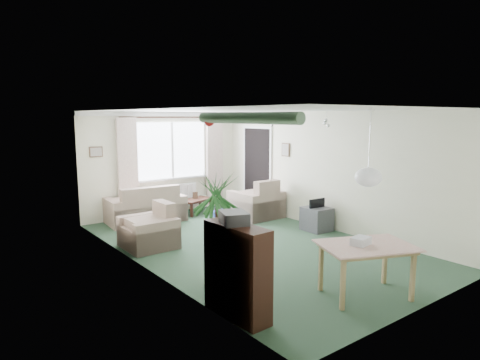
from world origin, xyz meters
TOP-DOWN VIEW (x-y plane):
  - ground at (0.00, 0.00)m, footprint 6.50×6.50m
  - window at (0.20, 3.23)m, footprint 1.80×0.03m
  - curtain_rod at (0.20, 3.15)m, footprint 2.60×0.03m
  - curtain_left at (-0.95, 3.13)m, footprint 0.45×0.08m
  - curtain_right at (1.35, 3.13)m, footprint 0.45×0.08m
  - radiator at (0.20, 3.19)m, footprint 1.20×0.10m
  - doorway at (1.99, 2.20)m, footprint 0.03×0.95m
  - pendant_lamp at (0.20, -2.30)m, footprint 0.36×0.36m
  - tinsel_garland at (-1.92, -2.30)m, footprint 1.60×1.60m
  - bauble_cluster_a at (1.30, 0.90)m, footprint 0.20×0.20m
  - bauble_cluster_b at (1.60, -0.30)m, footprint 0.20×0.20m
  - wall_picture_back at (-1.60, 3.23)m, footprint 0.28×0.03m
  - wall_picture_right at (1.98, 1.20)m, footprint 0.03×0.24m
  - sofa at (-0.73, 2.75)m, footprint 1.70×1.00m
  - armchair_corner at (1.46, 1.60)m, footprint 1.00×0.95m
  - armchair_left at (-1.50, 1.00)m, footprint 0.83×0.88m
  - coffee_table at (0.56, 2.75)m, footprint 0.88×0.65m
  - photo_frame at (0.55, 2.78)m, footprint 0.12×0.06m
  - bookshelf at (-1.84, -2.05)m, footprint 0.34×0.90m
  - hifi_box at (-1.84, -1.99)m, footprint 0.38×0.42m
  - houseplant at (-1.48, -1.12)m, footprint 0.84×0.84m
  - dining_table at (-0.19, -2.60)m, footprint 1.25×1.06m
  - gift_box at (-0.25, -2.55)m, footprint 0.28×0.22m
  - tv_cube at (1.70, -0.03)m, footprint 0.50×0.54m
  - pet_bed at (0.97, 2.09)m, footprint 0.71×0.71m

SIDE VIEW (x-z plane):
  - ground at x=0.00m, z-range 0.00..0.00m
  - pet_bed at x=0.97m, z-range 0.00..0.12m
  - coffee_table at x=0.56m, z-range 0.00..0.35m
  - tv_cube at x=1.70m, z-range 0.00..0.47m
  - dining_table at x=-0.19m, z-range 0.00..0.66m
  - armchair_left at x=-1.50m, z-range 0.00..0.78m
  - radiator at x=0.20m, z-range 0.12..0.68m
  - sofa at x=-0.73m, z-range 0.00..0.81m
  - photo_frame at x=0.55m, z-range 0.35..0.51m
  - armchair_corner at x=1.46m, z-range 0.00..0.89m
  - bookshelf at x=-1.84m, z-range 0.00..1.09m
  - gift_box at x=-0.25m, z-range 0.66..0.78m
  - houseplant at x=-1.48m, z-range 0.00..1.56m
  - doorway at x=1.99m, z-range 0.00..2.00m
  - hifi_box at x=-1.84m, z-range 1.09..1.23m
  - curtain_left at x=-0.95m, z-range 0.27..2.27m
  - curtain_right at x=1.35m, z-range 0.27..2.27m
  - pendant_lamp at x=0.20m, z-range 1.30..1.66m
  - window at x=0.20m, z-range 0.85..2.15m
  - wall_picture_back at x=-1.60m, z-range 1.44..1.66m
  - wall_picture_right at x=1.98m, z-range 1.40..1.70m
  - bauble_cluster_a at x=1.30m, z-range 2.12..2.32m
  - bauble_cluster_b at x=1.60m, z-range 2.12..2.32m
  - curtain_rod at x=0.20m, z-range 2.25..2.29m
  - tinsel_garland at x=-1.92m, z-range 2.22..2.34m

